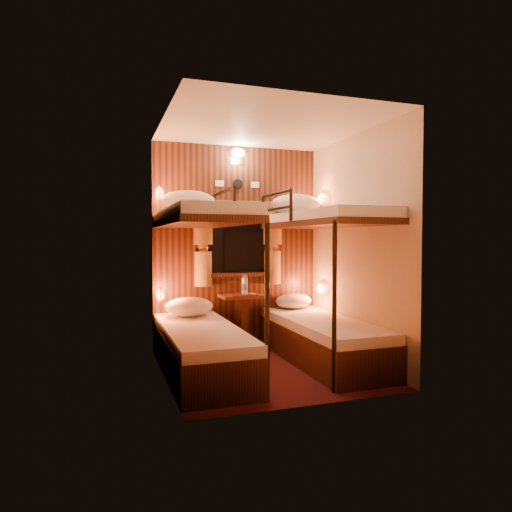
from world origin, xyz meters
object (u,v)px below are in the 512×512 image
object	(u,v)px
table	(242,314)
bunk_left	(201,316)
bunk_right	(322,309)
bottle_left	(245,286)
bottle_right	(244,286)

from	to	relation	value
table	bunk_left	bearing A→B (deg)	-129.67
table	bunk_right	bearing A→B (deg)	-50.33
bunk_right	table	distance (m)	1.02
bunk_right	bottle_left	size ratio (longest dim) A/B	8.15
bottle_left	bottle_right	xyz separation A→B (m)	(0.00, 0.04, -0.00)
bottle_left	bunk_right	bearing A→B (deg)	-49.86
bottle_left	bottle_right	distance (m)	0.04
table	bottle_left	size ratio (longest dim) A/B	2.81
bunk_left	bottle_left	world-z (taller)	bunk_left
bunk_right	table	world-z (taller)	bunk_right
table	bottle_right	bearing A→B (deg)	-8.66
bunk_left	bottle_left	size ratio (longest dim) A/B	8.15
bunk_left	table	size ratio (longest dim) A/B	2.90
table	bottle_left	distance (m)	0.34
table	bottle_right	world-z (taller)	bottle_right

